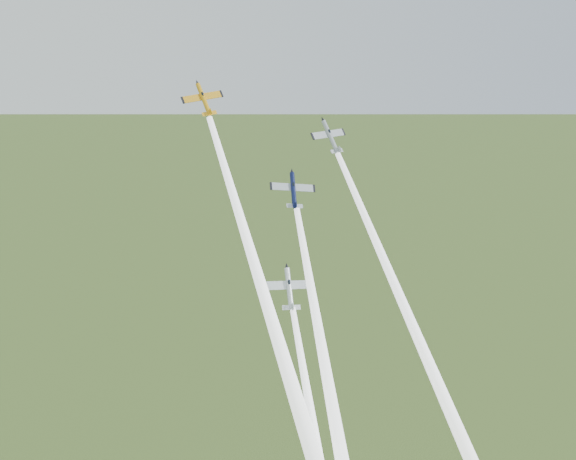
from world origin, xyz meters
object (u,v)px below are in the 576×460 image
Objects in this scene: plane_silver_right at (330,136)px; plane_navy at (293,190)px; plane_silver_low at (289,289)px; plane_yellow at (204,99)px.

plane_navy is at bearing -164.88° from plane_silver_right.
plane_silver_right is 26.85m from plane_silver_low.
plane_silver_right is at bearing 39.64° from plane_navy.
plane_silver_right reaches higher than plane_silver_low.
plane_yellow is 22.75m from plane_silver_right.
plane_silver_low is (-1.71, -2.63, -15.57)m from plane_navy.
plane_navy is 15.89m from plane_silver_low.
plane_yellow is 0.93× the size of plane_navy.
plane_navy is (12.35, -7.09, -14.09)m from plane_yellow.
plane_navy is 13.45m from plane_silver_right.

